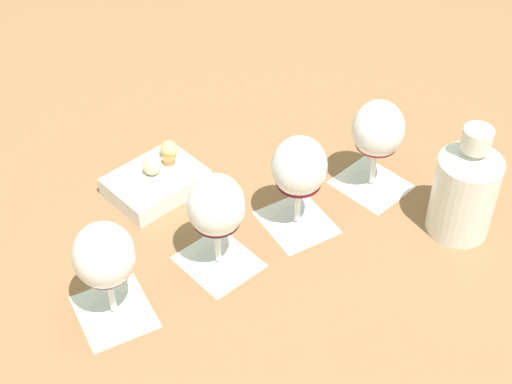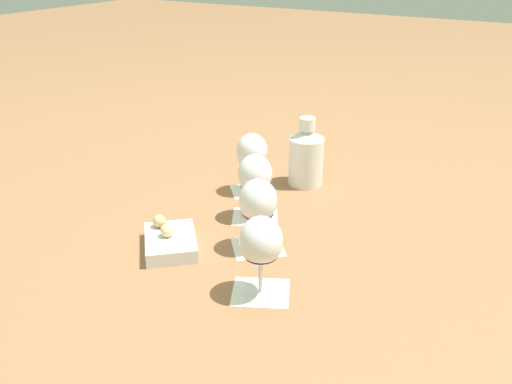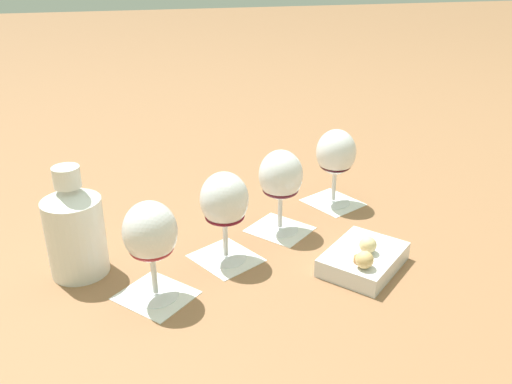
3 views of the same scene
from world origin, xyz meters
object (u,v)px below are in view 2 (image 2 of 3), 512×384
wine_glass_0 (252,154)px  snack_dish (170,241)px  wine_glass_2 (258,204)px  ceramic_vase (306,156)px  wine_glass_3 (261,245)px  wine_glass_1 (255,177)px

wine_glass_0 → snack_dish: bearing=-0.3°
wine_glass_2 → wine_glass_0: bearing=-146.7°
ceramic_vase → snack_dish: (0.46, -0.10, -0.06)m
wine_glass_0 → ceramic_vase: bearing=139.2°
wine_glass_2 → snack_dish: 0.21m
wine_glass_2 → ceramic_vase: ceramic_vase is taller
ceramic_vase → snack_dish: size_ratio=1.04×
wine_glass_3 → snack_dish: 0.27m
wine_glass_3 → snack_dish: size_ratio=0.88×
ceramic_vase → wine_glass_1: bearing=-4.1°
wine_glass_2 → wine_glass_3: size_ratio=1.00×
snack_dish → wine_glass_0: bearing=179.7°
wine_glass_2 → ceramic_vase: bearing=-170.5°
wine_glass_0 → wine_glass_2: same height
wine_glass_0 → wine_glass_3: size_ratio=1.00×
wine_glass_0 → ceramic_vase: size_ratio=0.85×
wine_glass_1 → wine_glass_2: (0.12, 0.08, -0.00)m
ceramic_vase → snack_dish: 0.48m
snack_dish → ceramic_vase: bearing=167.5°
wine_glass_1 → wine_glass_0: bearing=-146.6°
wine_glass_1 → wine_glass_3: bearing=32.5°
wine_glass_3 → snack_dish: bearing=-99.7°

